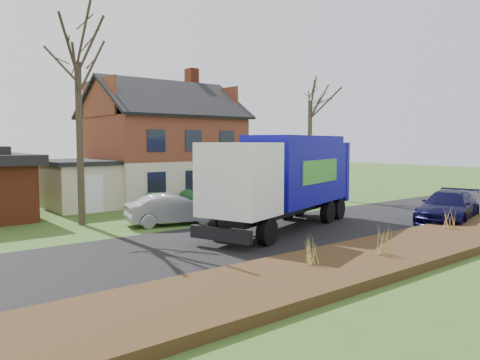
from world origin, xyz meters
TOP-DOWN VIEW (x-y plane):
  - ground at (0.00, 0.00)m, footprint 120.00×120.00m
  - road at (0.00, 0.00)m, footprint 80.00×7.00m
  - mulch_verge at (0.00, -5.30)m, footprint 80.00×3.50m
  - main_house at (1.49, 13.91)m, footprint 12.95×8.95m
  - garbage_truck at (0.78, 0.80)m, footprint 10.13×5.56m
  - silver_sedan at (-2.68, 4.83)m, footprint 4.68×2.65m
  - navy_wagon at (7.91, -3.12)m, footprint 5.68×3.45m
  - tree_front_west at (-6.09, 7.51)m, footprint 3.55×3.55m
  - tree_front_east at (10.71, 8.55)m, footprint 3.51×3.51m
  - tree_back at (5.78, 21.86)m, footprint 3.18×3.18m
  - grass_clump_west at (-3.84, -4.97)m, footprint 0.33×0.27m
  - grass_clump_mid at (-1.15, -5.68)m, footprint 0.35×0.29m
  - grass_clump_east at (4.94, -4.68)m, footprint 0.36×0.30m

SIDE VIEW (x-z plane):
  - ground at x=0.00m, z-range 0.00..0.00m
  - road at x=0.00m, z-range 0.00..0.02m
  - mulch_verge at x=0.00m, z-range 0.00..0.30m
  - silver_sedan at x=-2.68m, z-range 0.00..1.46m
  - grass_clump_west at x=-3.84m, z-range 0.30..1.17m
  - grass_clump_east at x=4.94m, z-range 0.30..1.21m
  - navy_wagon at x=7.91m, z-range 0.00..1.54m
  - grass_clump_mid at x=-1.15m, z-range 0.30..1.29m
  - garbage_truck at x=0.78m, z-range 0.32..4.52m
  - main_house at x=1.49m, z-range -0.60..8.66m
  - tree_front_east at x=10.71m, z-range 3.05..12.80m
  - tree_back at x=5.78m, z-range 3.36..13.42m
  - tree_front_west at x=-6.09m, z-range 3.42..13.97m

